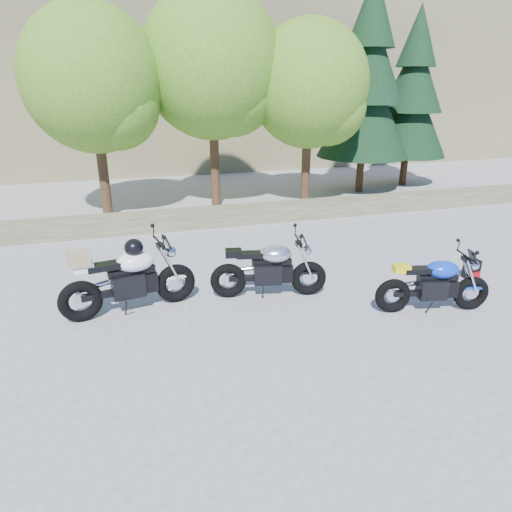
{
  "coord_description": "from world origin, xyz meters",
  "views": [
    {
      "loc": [
        -1.98,
        -6.42,
        3.69
      ],
      "look_at": [
        0.2,
        1.0,
        0.75
      ],
      "focal_mm": 32.0,
      "sensor_mm": 36.0,
      "label": 1
    }
  ],
  "objects_px": {
    "blue_bike": "(434,285)",
    "backpack": "(472,269)",
    "white_bike": "(128,277)",
    "silver_bike": "(270,270)"
  },
  "relations": [
    {
      "from": "white_bike",
      "to": "silver_bike",
      "type": "bearing_deg",
      "value": -12.56
    },
    {
      "from": "white_bike",
      "to": "blue_bike",
      "type": "bearing_deg",
      "value": -26.44
    },
    {
      "from": "white_bike",
      "to": "backpack",
      "type": "height_order",
      "value": "white_bike"
    },
    {
      "from": "silver_bike",
      "to": "blue_bike",
      "type": "bearing_deg",
      "value": -16.29
    },
    {
      "from": "silver_bike",
      "to": "blue_bike",
      "type": "distance_m",
      "value": 2.84
    },
    {
      "from": "blue_bike",
      "to": "backpack",
      "type": "xyz_separation_m",
      "value": [
        1.66,
        0.98,
        -0.3
      ]
    },
    {
      "from": "blue_bike",
      "to": "backpack",
      "type": "relative_size",
      "value": 5.19
    },
    {
      "from": "white_bike",
      "to": "backpack",
      "type": "bearing_deg",
      "value": -14.22
    },
    {
      "from": "blue_bike",
      "to": "backpack",
      "type": "distance_m",
      "value": 1.95
    },
    {
      "from": "silver_bike",
      "to": "backpack",
      "type": "xyz_separation_m",
      "value": [
        4.16,
        -0.36,
        -0.34
      ]
    }
  ]
}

